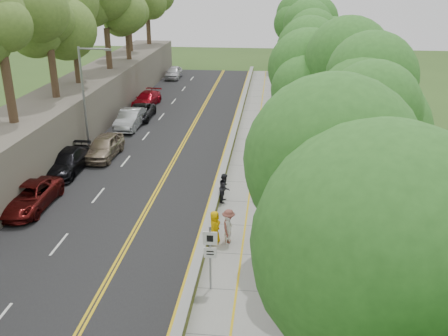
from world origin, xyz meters
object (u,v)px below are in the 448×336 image
Objects in this scene: signpost at (210,251)px; concrete_block at (285,292)px; streetlight at (86,92)px; person_far at (281,107)px; car_2 at (29,197)px; construction_barrel at (282,130)px; painter_0 at (215,227)px.

concrete_block is at bearing -9.48° from signpost.
person_far is (14.66, 11.50, -3.71)m from streetlight.
concrete_block is 0.25× the size of car_2.
construction_barrel is at bearing 19.46° from streetlight.
signpost reaches higher than car_2.
streetlight is 23.31m from concrete_block.
car_2 is at bearing 83.61° from painter_0.
signpost is 13.58m from car_2.
painter_0 is (-0.30, 4.02, -1.03)m from signpost.
streetlight is 16.19m from construction_barrel.
construction_barrel is 0.72× the size of concrete_block.
concrete_block is at bearing 78.20° from person_far.
signpost is 3.61m from concrete_block.
person_far is at bearing 55.45° from car_2.
streetlight is at bearing 130.06° from concrete_block.
signpost reaches higher than concrete_block.
person_far reaches higher than concrete_block.
concrete_block is at bearing -90.00° from construction_barrel.
construction_barrel is (3.25, 22.23, -1.43)m from signpost.
streetlight is at bearing 48.51° from painter_0.
car_2 is at bearing 149.47° from signpost.
streetlight reaches higher than concrete_block.
person_far is (3.45, 24.50, -0.01)m from painter_0.
construction_barrel is at bearing -3.29° from painter_0.
painter_0 is at bearing -49.22° from streetlight.
car_2 is 3.02× the size of person_far.
car_2 is (-14.90, 7.41, 0.29)m from concrete_block.
construction_barrel is at bearing 45.69° from car_2.
concrete_block is at bearing -49.94° from streetlight.
car_2 is at bearing -134.13° from construction_barrel.
car_2 is (-11.65, 6.87, -1.18)m from signpost.
painter_0 is 24.75m from person_far.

